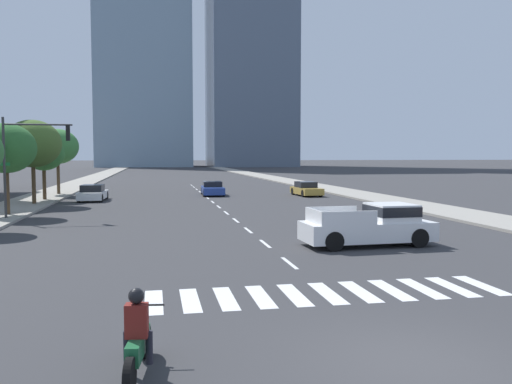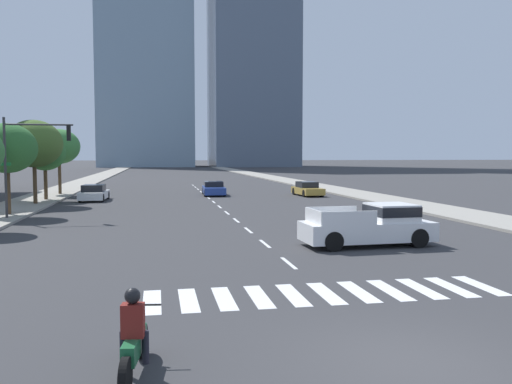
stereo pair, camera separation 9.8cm
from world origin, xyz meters
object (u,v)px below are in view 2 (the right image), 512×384
(street_tree_fourth, at_px, (45,154))
(pickup_truck, at_px, (373,225))
(sedan_blue_0, at_px, (214,189))
(street_tree_third, at_px, (34,144))
(traffic_signal_far, at_px, (31,149))
(sedan_gold_2, at_px, (307,189))
(street_tree_second, at_px, (7,148))
(motorcycle_lead, at_px, (134,341))
(sedan_white_1, at_px, (94,193))
(street_tree_fifth, at_px, (59,147))

(street_tree_fourth, bearing_deg, pickup_truck, -54.79)
(sedan_blue_0, height_order, street_tree_third, street_tree_third)
(traffic_signal_far, height_order, street_tree_fourth, traffic_signal_far)
(sedan_gold_2, distance_m, street_tree_third, 23.06)
(street_tree_second, height_order, street_tree_third, street_tree_third)
(pickup_truck, height_order, sedan_gold_2, pickup_truck)
(traffic_signal_far, bearing_deg, street_tree_fourth, 97.86)
(street_tree_second, relative_size, street_tree_fourth, 1.08)
(motorcycle_lead, height_order, sedan_gold_2, motorcycle_lead)
(sedan_white_1, xyz_separation_m, sedan_gold_2, (18.35, 1.91, -0.01))
(motorcycle_lead, xyz_separation_m, street_tree_second, (-8.29, 24.81, 3.46))
(pickup_truck, bearing_deg, street_tree_third, 127.39)
(sedan_blue_0, height_order, traffic_signal_far, traffic_signal_far)
(street_tree_second, bearing_deg, sedan_blue_0, 46.92)
(street_tree_second, bearing_deg, street_tree_fifth, 90.00)
(sedan_white_1, height_order, street_tree_fourth, street_tree_fourth)
(sedan_white_1, relative_size, street_tree_fifth, 0.77)
(street_tree_third, bearing_deg, traffic_signal_far, -78.95)
(sedan_blue_0, xyz_separation_m, sedan_gold_2, (8.28, -2.19, -0.00))
(pickup_truck, height_order, traffic_signal_far, traffic_signal_far)
(sedan_white_1, xyz_separation_m, traffic_signal_far, (-1.95, -12.59, 3.37))
(sedan_gold_2, xyz_separation_m, traffic_signal_far, (-20.30, -14.50, 3.39))
(traffic_signal_far, relative_size, street_tree_fourth, 1.12)
(sedan_white_1, relative_size, traffic_signal_far, 0.81)
(pickup_truck, bearing_deg, street_tree_fifth, 116.87)
(sedan_white_1, relative_size, sedan_gold_2, 1.03)
(street_tree_third, height_order, street_tree_fifth, street_tree_third)
(sedan_gold_2, relative_size, street_tree_fifth, 0.75)
(sedan_white_1, bearing_deg, sedan_blue_0, -65.14)
(motorcycle_lead, height_order, sedan_white_1, motorcycle_lead)
(street_tree_second, xyz_separation_m, street_tree_third, (-0.00, 7.11, 0.42))
(traffic_signal_far, height_order, street_tree_fifth, street_tree_fifth)
(sedan_blue_0, bearing_deg, street_tree_fourth, -72.29)
(motorcycle_lead, xyz_separation_m, street_tree_third, (-8.29, 31.91, 3.88))
(sedan_white_1, bearing_deg, traffic_signal_far, 173.92)
(sedan_white_1, xyz_separation_m, street_tree_fourth, (-3.72, 0.22, 3.18))
(street_tree_fourth, distance_m, street_tree_fifth, 6.31)
(traffic_signal_far, bearing_deg, street_tree_second, 132.31)
(street_tree_third, relative_size, street_tree_fourth, 1.21)
(street_tree_second, bearing_deg, street_tree_fourth, 90.00)
(sedan_blue_0, distance_m, street_tree_third, 16.24)
(sedan_blue_0, bearing_deg, street_tree_fifth, -97.87)
(sedan_blue_0, xyz_separation_m, traffic_signal_far, (-12.03, -16.69, 3.38))
(street_tree_third, xyz_separation_m, street_tree_fourth, (0.00, 3.76, -0.69))
(traffic_signal_far, bearing_deg, sedan_blue_0, 54.23)
(pickup_truck, height_order, sedan_white_1, pickup_truck)
(street_tree_third, bearing_deg, pickup_truck, -50.17)
(sedan_white_1, bearing_deg, street_tree_fourth, 89.31)
(pickup_truck, height_order, street_tree_fifth, street_tree_fifth)
(sedan_white_1, height_order, street_tree_second, street_tree_second)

